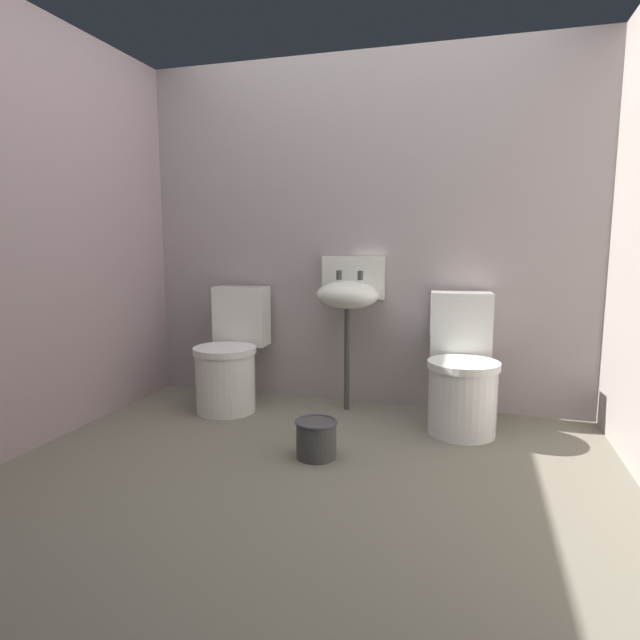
% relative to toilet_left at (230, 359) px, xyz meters
% --- Properties ---
extents(ground_plane, '(3.35, 2.96, 0.08)m').
position_rel_toilet_left_xyz_m(ground_plane, '(0.79, -0.93, -0.36)').
color(ground_plane, '#716B5C').
extents(wall_back, '(3.35, 0.10, 2.27)m').
position_rel_toilet_left_xyz_m(wall_back, '(0.79, 0.40, 0.81)').
color(wall_back, '#9E9292').
rests_on(wall_back, ground).
extents(wall_left, '(0.10, 2.76, 2.27)m').
position_rel_toilet_left_xyz_m(wall_left, '(-0.74, -0.83, 0.81)').
color(wall_left, '#A28A8F').
rests_on(wall_left, ground).
extents(toilet_left, '(0.42, 0.61, 0.78)m').
position_rel_toilet_left_xyz_m(toilet_left, '(0.00, 0.00, 0.00)').
color(toilet_left, white).
rests_on(toilet_left, ground).
extents(toilet_right, '(0.44, 0.63, 0.78)m').
position_rel_toilet_left_xyz_m(toilet_right, '(1.47, 0.00, 0.00)').
color(toilet_right, white).
rests_on(toilet_right, ground).
extents(sink, '(0.42, 0.35, 0.99)m').
position_rel_toilet_left_xyz_m(sink, '(0.74, 0.19, 0.43)').
color(sink, '#3F403F').
rests_on(sink, ground).
extents(bucket, '(0.22, 0.22, 0.19)m').
position_rel_toilet_left_xyz_m(bucket, '(0.78, -0.64, -0.22)').
color(bucket, '#3F403F').
rests_on(bucket, ground).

